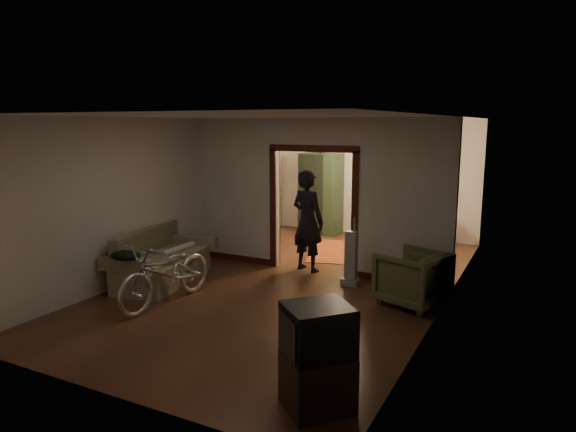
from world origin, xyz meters
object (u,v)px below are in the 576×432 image
Objects in this scene: armchair at (412,278)px; person at (308,221)px; sofa at (163,256)px; bicycle at (167,272)px; locker at (321,194)px; desk at (419,227)px.

person is at bearing -94.53° from armchair.
bicycle reaches higher than sofa.
sofa is 1.04× the size of person.
sofa reaches higher than armchair.
sofa is 1.15m from bicycle.
armchair is 2.44m from person.
locker is (0.03, 5.74, 0.50)m from bicycle.
armchair is at bearing -0.19° from sofa.
armchair is 5.28m from locker.
locker is at bearing 166.47° from desk.
sofa is 2.65m from person.
sofa is at bearing -94.81° from locker.
desk is (-0.83, 4.12, -0.04)m from armchair.
armchair is 0.48× the size of person.
desk is at bearing -96.98° from person.
person reaches higher than bicycle.
armchair is at bearing 29.29° from bicycle.
bicycle is (0.79, -0.84, 0.04)m from sofa.
sofa is 5.00m from locker.
armchair is 4.20m from desk.
person is at bearing 69.37° from bicycle.
locker reaches higher than bicycle.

